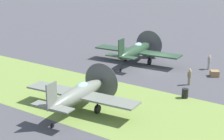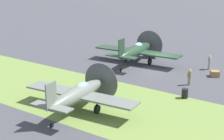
% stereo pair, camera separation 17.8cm
% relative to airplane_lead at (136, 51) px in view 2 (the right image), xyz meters
% --- Properties ---
extents(ground_plane, '(160.00, 160.00, 0.00)m').
position_rel_airplane_lead_xyz_m(ground_plane, '(2.96, -0.45, -1.66)').
color(ground_plane, '#424247').
extents(grass_verge, '(120.00, 11.00, 0.01)m').
position_rel_airplane_lead_xyz_m(grass_verge, '(2.96, -12.50, -1.66)').
color(grass_verge, olive).
rests_on(grass_verge, ground).
extents(airplane_lead, '(11.16, 8.83, 3.97)m').
position_rel_airplane_lead_xyz_m(airplane_lead, '(0.00, 0.00, 0.00)').
color(airplane_lead, '#233D28').
rests_on(airplane_lead, ground).
extents(airplane_wingman, '(10.58, 8.38, 3.76)m').
position_rel_airplane_lead_xyz_m(airplane_wingman, '(3.69, -15.28, -0.09)').
color(airplane_wingman, slate).
rests_on(airplane_wingman, ground).
extents(ground_crew_chief, '(0.38, 0.57, 1.73)m').
position_rel_airplane_lead_xyz_m(ground_crew_chief, '(8.26, 2.84, -0.75)').
color(ground_crew_chief, '#9E998E').
rests_on(ground_crew_chief, ground).
extents(ground_crew_mechanic, '(0.38, 0.61, 1.73)m').
position_rel_airplane_lead_xyz_m(ground_crew_mechanic, '(8.60, -3.65, -0.75)').
color(ground_crew_mechanic, '#847A5B').
rests_on(ground_crew_mechanic, ground).
extents(fuel_drum, '(0.60, 0.60, 0.90)m').
position_rel_airplane_lead_xyz_m(fuel_drum, '(9.76, -7.32, -1.21)').
color(fuel_drum, black).
rests_on(fuel_drum, ground).
extents(supply_crate, '(1.24, 1.24, 0.64)m').
position_rel_airplane_lead_xyz_m(supply_crate, '(9.75, 0.60, -1.34)').
color(supply_crate, olive).
rests_on(supply_crate, ground).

